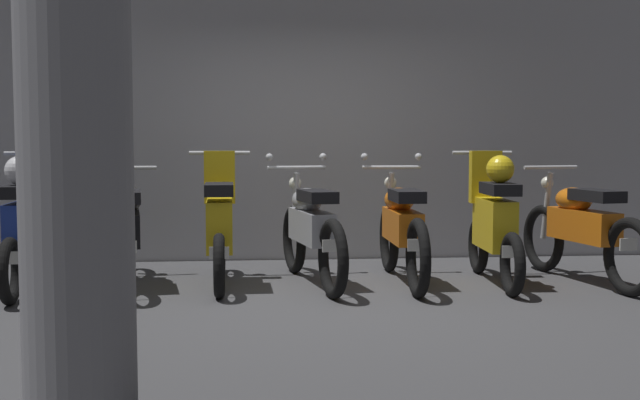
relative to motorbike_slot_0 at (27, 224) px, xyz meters
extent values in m
plane|color=#424244|center=(2.41, -0.71, -0.57)|extent=(80.00, 80.00, 0.00)
cube|color=#ADADB2|center=(2.41, 1.71, 0.89)|extent=(16.00, 0.30, 2.91)
torus|color=black|center=(-0.02, 0.55, -0.30)|extent=(0.11, 0.53, 0.53)
torus|color=black|center=(0.03, -0.60, -0.30)|extent=(0.11, 0.53, 0.53)
cube|color=#1E389E|center=(0.00, -0.02, -0.03)|extent=(0.25, 0.74, 0.44)
cube|color=#1E389E|center=(-0.01, 0.32, 0.37)|extent=(0.28, 0.13, 0.48)
cube|color=black|center=(0.01, -0.18, 0.29)|extent=(0.26, 0.53, 0.10)
cylinder|color=#B7BABF|center=(-0.02, 0.46, 0.59)|extent=(0.56, 0.06, 0.04)
cylinder|color=#B7BABF|center=(-0.02, 0.51, 0.12)|extent=(0.06, 0.15, 0.85)
sphere|color=silver|center=(-0.02, 0.51, 0.44)|extent=(0.12, 0.12, 0.12)
cube|color=white|center=(0.02, -0.57, -0.20)|extent=(0.16, 0.02, 0.10)
sphere|color=silver|center=(0.01, -0.18, 0.46)|extent=(0.24, 0.24, 0.24)
torus|color=black|center=(0.71, 0.78, -0.24)|extent=(0.18, 0.66, 0.65)
torus|color=black|center=(0.90, -0.50, -0.24)|extent=(0.18, 0.66, 0.65)
cube|color=black|center=(0.81, 0.14, -0.05)|extent=(0.34, 0.86, 0.28)
ellipsoid|color=black|center=(0.78, 0.30, 0.17)|extent=(0.32, 0.47, 0.22)
cube|color=black|center=(0.83, -0.04, 0.23)|extent=(0.31, 0.55, 0.10)
cylinder|color=#B7BABF|center=(0.73, 0.68, 0.45)|extent=(0.56, 0.12, 0.04)
cylinder|color=#B7BABF|center=(0.72, 0.73, 0.08)|extent=(0.08, 0.17, 0.65)
sphere|color=silver|center=(0.72, 0.73, 0.30)|extent=(0.12, 0.12, 0.12)
cube|color=white|center=(0.90, -0.48, -0.14)|extent=(0.16, 0.03, 0.10)
torus|color=black|center=(1.60, 0.68, -0.30)|extent=(0.10, 0.53, 0.53)
torus|color=black|center=(1.62, -0.47, -0.30)|extent=(0.10, 0.53, 0.53)
cube|color=gold|center=(1.61, 0.10, -0.03)|extent=(0.24, 0.74, 0.44)
cube|color=gold|center=(1.60, 0.45, 0.37)|extent=(0.28, 0.13, 0.48)
cube|color=black|center=(1.61, -0.06, 0.29)|extent=(0.25, 0.53, 0.10)
cylinder|color=#B7BABF|center=(1.60, 0.59, 0.59)|extent=(0.56, 0.05, 0.04)
cylinder|color=#B7BABF|center=(1.60, 0.63, 0.12)|extent=(0.06, 0.15, 0.85)
sphere|color=silver|center=(1.60, 0.63, 0.44)|extent=(0.12, 0.12, 0.12)
cube|color=white|center=(1.62, -0.45, -0.20)|extent=(0.16, 0.02, 0.10)
torus|color=black|center=(2.30, 0.71, -0.24)|extent=(0.21, 0.66, 0.65)
torus|color=black|center=(2.53, -0.57, -0.24)|extent=(0.21, 0.66, 0.65)
cube|color=#9EA0A8|center=(2.41, 0.07, -0.05)|extent=(0.37, 0.86, 0.28)
ellipsoid|color=#9EA0A8|center=(2.39, 0.22, 0.17)|extent=(0.34, 0.48, 0.22)
cube|color=black|center=(2.45, -0.11, 0.23)|extent=(0.33, 0.55, 0.10)
cylinder|color=#B7BABF|center=(2.32, 0.61, 0.45)|extent=(0.56, 0.14, 0.04)
sphere|color=#B7BABF|center=(2.06, 0.56, 0.55)|extent=(0.07, 0.07, 0.07)
sphere|color=#B7BABF|center=(2.57, 0.65, 0.55)|extent=(0.07, 0.07, 0.07)
cylinder|color=#B7BABF|center=(2.31, 0.66, 0.08)|extent=(0.08, 0.17, 0.65)
sphere|color=silver|center=(2.31, 0.66, 0.30)|extent=(0.12, 0.12, 0.12)
cube|color=white|center=(2.53, -0.54, -0.14)|extent=(0.16, 0.04, 0.10)
torus|color=black|center=(3.22, 0.70, -0.24)|extent=(0.09, 0.65, 0.65)
torus|color=black|center=(3.22, -0.60, -0.24)|extent=(0.09, 0.65, 0.65)
cube|color=orange|center=(3.22, 0.05, -0.05)|extent=(0.22, 0.83, 0.28)
ellipsoid|color=orange|center=(3.22, 0.21, 0.17)|extent=(0.26, 0.44, 0.22)
cube|color=black|center=(3.22, -0.13, 0.23)|extent=(0.24, 0.52, 0.10)
cylinder|color=#B7BABF|center=(3.22, 0.60, 0.45)|extent=(0.56, 0.04, 0.04)
sphere|color=#B7BABF|center=(2.96, 0.60, 0.55)|extent=(0.07, 0.07, 0.07)
sphere|color=#B7BABF|center=(3.48, 0.60, 0.55)|extent=(0.07, 0.07, 0.07)
cylinder|color=#B7BABF|center=(3.22, 0.65, 0.08)|extent=(0.06, 0.16, 0.65)
sphere|color=silver|center=(3.22, 0.65, 0.30)|extent=(0.12, 0.12, 0.12)
cube|color=white|center=(3.22, -0.57, -0.14)|extent=(0.16, 0.01, 0.10)
torus|color=black|center=(4.05, 0.53, -0.30)|extent=(0.12, 0.53, 0.53)
torus|color=black|center=(4.00, -0.62, -0.30)|extent=(0.12, 0.53, 0.53)
cube|color=gold|center=(4.02, -0.05, -0.03)|extent=(0.26, 0.75, 0.44)
cube|color=gold|center=(4.04, 0.30, 0.37)|extent=(0.29, 0.13, 0.48)
cube|color=black|center=(4.02, -0.21, 0.29)|extent=(0.27, 0.53, 0.10)
cylinder|color=#B7BABF|center=(4.05, 0.43, 0.59)|extent=(0.56, 0.06, 0.04)
cylinder|color=#B7BABF|center=(4.05, 0.48, 0.12)|extent=(0.06, 0.15, 0.85)
sphere|color=silver|center=(4.05, 0.48, 0.44)|extent=(0.12, 0.12, 0.12)
cube|color=white|center=(4.00, -0.60, -0.20)|extent=(0.16, 0.02, 0.10)
sphere|color=gold|center=(4.02, -0.21, 0.46)|extent=(0.24, 0.24, 0.24)
torus|color=black|center=(4.71, 0.57, -0.24)|extent=(0.21, 0.66, 0.65)
torus|color=black|center=(4.95, -0.71, -0.24)|extent=(0.21, 0.66, 0.65)
cube|color=orange|center=(4.83, -0.07, -0.05)|extent=(0.37, 0.86, 0.28)
ellipsoid|color=orange|center=(4.80, 0.08, 0.17)|extent=(0.34, 0.48, 0.22)
cube|color=black|center=(4.86, -0.25, 0.23)|extent=(0.33, 0.56, 0.10)
cylinder|color=#B7BABF|center=(4.73, 0.47, 0.45)|extent=(0.56, 0.14, 0.04)
cylinder|color=#B7BABF|center=(4.72, 0.52, 0.08)|extent=(0.08, 0.17, 0.65)
sphere|color=silver|center=(4.72, 0.52, 0.30)|extent=(0.12, 0.12, 0.12)
cube|color=white|center=(4.94, -0.68, -0.14)|extent=(0.16, 0.04, 0.10)
cylinder|color=gray|center=(1.12, -3.34, 0.89)|extent=(0.49, 0.49, 2.91)
camera|label=1|loc=(1.85, -6.82, 0.71)|focal=44.46mm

